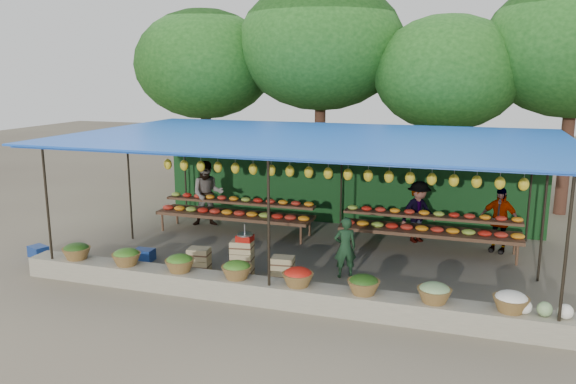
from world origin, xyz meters
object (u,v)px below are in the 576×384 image
(crate_counter, at_px, (241,262))
(vendor_seated, at_px, (345,247))
(blue_crate_front, at_px, (38,251))
(weighing_scale, at_px, (245,237))
(blue_crate_back, at_px, (144,255))

(crate_counter, height_order, vendor_seated, vendor_seated)
(blue_crate_front, bearing_deg, vendor_seated, 26.56)
(crate_counter, height_order, weighing_scale, weighing_scale)
(weighing_scale, distance_m, blue_crate_front, 5.11)
(blue_crate_front, bearing_deg, crate_counter, 22.70)
(blue_crate_front, bearing_deg, blue_crate_back, 31.47)
(blue_crate_front, height_order, blue_crate_back, blue_crate_back)
(weighing_scale, height_order, blue_crate_back, weighing_scale)
(crate_counter, bearing_deg, weighing_scale, 0.00)
(vendor_seated, bearing_deg, blue_crate_front, -16.73)
(blue_crate_back, bearing_deg, weighing_scale, -8.03)
(crate_counter, bearing_deg, blue_crate_back, 174.72)
(blue_crate_back, bearing_deg, crate_counter, -8.23)
(crate_counter, distance_m, vendor_seated, 2.20)
(crate_counter, bearing_deg, vendor_seated, 16.35)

